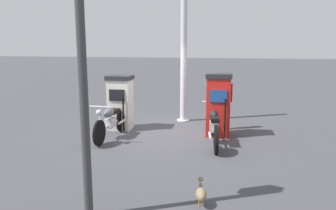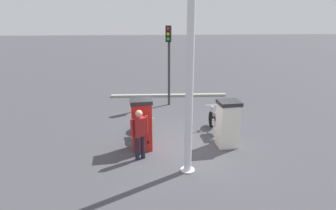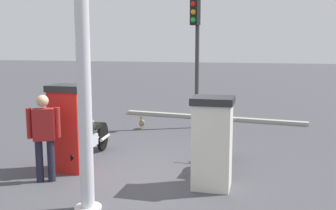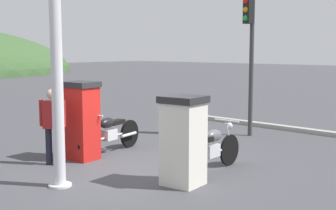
# 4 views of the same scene
# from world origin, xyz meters

# --- Properties ---
(ground_plane) EXTENTS (120.00, 120.00, 0.00)m
(ground_plane) POSITION_xyz_m (0.00, 0.00, 0.00)
(ground_plane) COLOR #424247
(fuel_pump_near) EXTENTS (0.70, 0.74, 1.56)m
(fuel_pump_near) POSITION_xyz_m (-0.19, -1.40, 0.79)
(fuel_pump_near) COLOR silver
(fuel_pump_near) RESTS_ON ground
(fuel_pump_far) EXTENTS (0.63, 0.72, 1.67)m
(fuel_pump_far) POSITION_xyz_m (-0.19, 1.40, 0.85)
(fuel_pump_far) COLOR red
(fuel_pump_far) RESTS_ON ground
(motorcycle_near_pump) EXTENTS (2.05, 0.56, 0.96)m
(motorcycle_near_pump) POSITION_xyz_m (0.79, -1.27, 0.48)
(motorcycle_near_pump) COLOR black
(motorcycle_near_pump) RESTS_ON ground
(motorcycle_far_pump) EXTENTS (2.11, 0.63, 0.97)m
(motorcycle_far_pump) POSITION_xyz_m (0.58, 1.39, 0.47)
(motorcycle_far_pump) COLOR black
(motorcycle_far_pump) RESTS_ON ground
(attendant_person) EXTENTS (0.36, 0.54, 1.56)m
(attendant_person) POSITION_xyz_m (-0.88, 1.46, 0.89)
(attendant_person) COLOR #1E1E2D
(attendant_person) RESTS_ON ground
(wandering_duck) EXTENTS (0.40, 0.24, 0.41)m
(wandering_duck) POSITION_xyz_m (3.81, 1.60, 0.19)
(wandering_duck) COLOR #847051
(wandering_duck) RESTS_ON ground
(roadside_traffic_light) EXTENTS (0.40, 0.28, 3.75)m
(roadside_traffic_light) POSITION_xyz_m (4.47, 0.14, 2.56)
(roadside_traffic_light) COLOR #38383A
(roadside_traffic_light) RESTS_ON ground
(canopy_support_pole) EXTENTS (0.40, 0.40, 4.75)m
(canopy_support_pole) POSITION_xyz_m (-1.68, 0.13, 2.30)
(canopy_support_pole) COLOR silver
(canopy_support_pole) RESTS_ON ground
(road_edge_kerb) EXTENTS (0.47, 6.19, 0.12)m
(road_edge_kerb) POSITION_xyz_m (6.00, 0.00, 0.06)
(road_edge_kerb) COLOR #9E9E93
(road_edge_kerb) RESTS_ON ground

